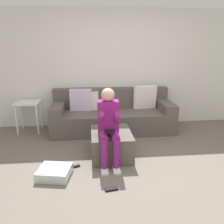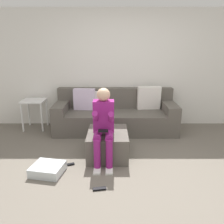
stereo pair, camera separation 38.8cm
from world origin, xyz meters
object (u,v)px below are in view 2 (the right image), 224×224
storage_bin (48,169)px  remote_by_storage_bin (68,165)px  couch_sectional (115,115)px  ottoman (108,144)px  person_seated (104,122)px  remote_near_ottoman (100,189)px  side_table (34,106)px

storage_bin → remote_by_storage_bin: bearing=41.2°
couch_sectional → storage_bin: (-0.95, -1.71, -0.25)m
remote_by_storage_bin → ottoman: bearing=9.2°
ottoman → storage_bin: bearing=-146.2°
ottoman → person_seated: bearing=-106.4°
ottoman → remote_by_storage_bin: (-0.58, -0.34, -0.19)m
person_seated → couch_sectional: bearing=82.2°
person_seated → remote_near_ottoman: bearing=-92.3°
ottoman → remote_by_storage_bin: bearing=-149.7°
ottoman → person_seated: (-0.06, -0.19, 0.42)m
remote_near_ottoman → remote_by_storage_bin: 0.77m
person_seated → storage_bin: bearing=-154.7°
storage_bin → person_seated: bearing=25.3°
ottoman → remote_near_ottoman: size_ratio=4.57×
ottoman → side_table: bearing=141.6°
couch_sectional → side_table: couch_sectional is taller
couch_sectional → person_seated: person_seated is taller
side_table → remote_by_storage_bin: bearing=-58.1°
remote_near_ottoman → person_seated: bearing=77.6°
side_table → remote_by_storage_bin: size_ratio=3.53×
storage_bin → remote_near_ottoman: bearing=-27.1°
ottoman → remote_by_storage_bin: 0.69m
couch_sectional → person_seated: (-0.18, -1.35, 0.30)m
storage_bin → remote_by_storage_bin: 0.33m
side_table → ottoman: bearing=-38.4°
couch_sectional → remote_by_storage_bin: (-0.71, -1.49, -0.30)m
couch_sectional → side_table: size_ratio=3.94×
side_table → remote_near_ottoman: size_ratio=3.71×
remote_by_storage_bin → storage_bin: bearing=-159.9°
person_seated → remote_near_ottoman: (-0.03, -0.74, -0.61)m
couch_sectional → remote_by_storage_bin: size_ratio=13.88×
remote_by_storage_bin → couch_sectional: bearing=43.7°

